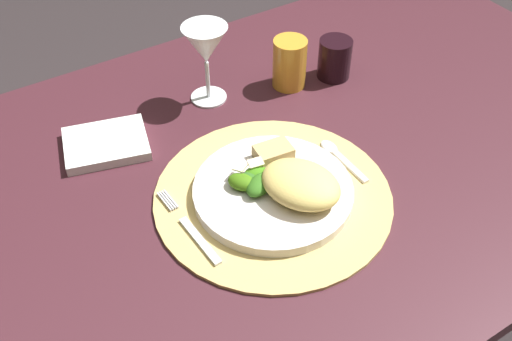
% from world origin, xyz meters
% --- Properties ---
extents(dining_table, '(1.48, 0.87, 0.72)m').
position_xyz_m(dining_table, '(0.00, 0.00, 0.60)').
color(dining_table, '#401D25').
rests_on(dining_table, ground).
extents(placemat, '(0.38, 0.38, 0.01)m').
position_xyz_m(placemat, '(-0.06, -0.08, 0.72)').
color(placemat, tan).
rests_on(placemat, dining_table).
extents(dinner_plate, '(0.25, 0.25, 0.02)m').
position_xyz_m(dinner_plate, '(-0.06, -0.08, 0.73)').
color(dinner_plate, silver).
rests_on(dinner_plate, placemat).
extents(pasta_serving, '(0.14, 0.16, 0.04)m').
position_xyz_m(pasta_serving, '(-0.03, -0.11, 0.76)').
color(pasta_serving, '#E8CA6C').
rests_on(pasta_serving, dinner_plate).
extents(salad_greens, '(0.09, 0.08, 0.02)m').
position_xyz_m(salad_greens, '(-0.08, -0.06, 0.75)').
color(salad_greens, '#3E6F11').
rests_on(salad_greens, dinner_plate).
extents(bread_piece, '(0.06, 0.05, 0.02)m').
position_xyz_m(bread_piece, '(-0.02, -0.02, 0.75)').
color(bread_piece, tan).
rests_on(bread_piece, dinner_plate).
extents(fork, '(0.02, 0.17, 0.00)m').
position_xyz_m(fork, '(-0.20, -0.07, 0.72)').
color(fork, silver).
rests_on(fork, placemat).
extents(spoon, '(0.02, 0.12, 0.01)m').
position_xyz_m(spoon, '(0.09, -0.06, 0.72)').
color(spoon, silver).
rests_on(spoon, placemat).
extents(napkin, '(0.17, 0.15, 0.02)m').
position_xyz_m(napkin, '(-0.23, 0.18, 0.72)').
color(napkin, white).
rests_on(napkin, dining_table).
extents(wine_glass, '(0.08, 0.08, 0.15)m').
position_xyz_m(wine_glass, '(-0.01, 0.21, 0.83)').
color(wine_glass, silver).
rests_on(wine_glass, dining_table).
extents(amber_tumbler, '(0.06, 0.06, 0.10)m').
position_xyz_m(amber_tumbler, '(0.14, 0.17, 0.76)').
color(amber_tumbler, orange).
rests_on(amber_tumbler, dining_table).
extents(dark_tumbler, '(0.06, 0.06, 0.08)m').
position_xyz_m(dark_tumbler, '(0.23, 0.14, 0.76)').
color(dark_tumbler, black).
rests_on(dark_tumbler, dining_table).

